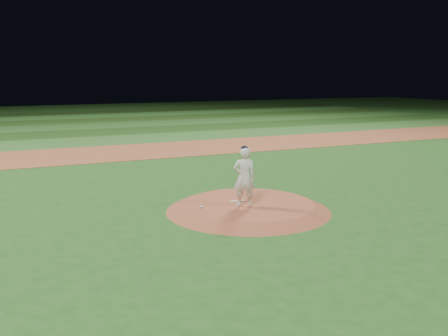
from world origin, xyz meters
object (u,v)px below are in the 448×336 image
object	(u,v)px
pitchers_mound	(248,207)
rosin_bag	(201,207)
pitcher_on_mound	(244,177)
pitching_rubber	(238,201)

from	to	relation	value
pitchers_mound	rosin_bag	world-z (taller)	rosin_bag
pitchers_mound	rosin_bag	distance (m)	1.66
pitchers_mound	pitcher_on_mound	xyz separation A→B (m)	(-0.31, -0.30, 1.11)
pitcher_on_mound	pitching_rubber	bearing A→B (deg)	81.85
pitchers_mound	pitching_rubber	world-z (taller)	pitching_rubber
pitching_rubber	pitcher_on_mound	xyz separation A→B (m)	(-0.10, -0.68, 0.97)
rosin_bag	pitching_rubber	bearing A→B (deg)	11.00
pitching_rubber	pitcher_on_mound	size ratio (longest dim) A/B	0.26
rosin_bag	pitchers_mound	bearing A→B (deg)	-3.40
pitching_rubber	pitcher_on_mound	distance (m)	1.19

